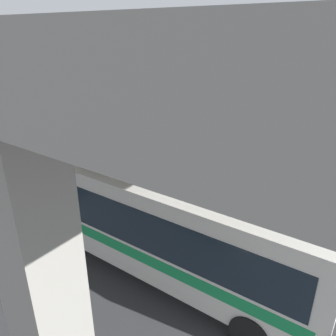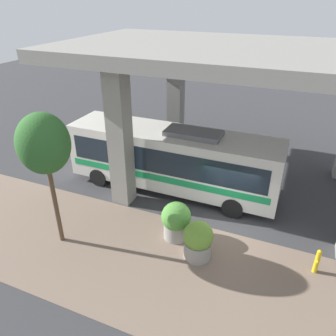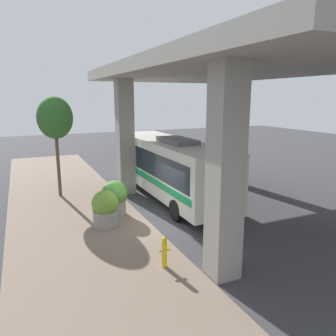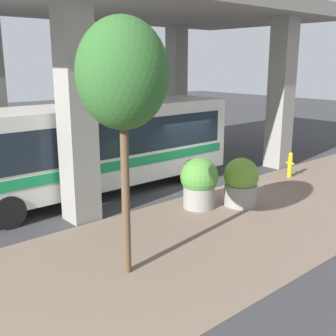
{
  "view_description": "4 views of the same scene",
  "coord_description": "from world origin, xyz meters",
  "px_view_note": "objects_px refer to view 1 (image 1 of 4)",
  "views": [
    {
      "loc": [
        9.54,
        8.83,
        7.22
      ],
      "look_at": [
        0.41,
        2.4,
        2.51
      ],
      "focal_mm": 35.0,
      "sensor_mm": 36.0,
      "label": 1
    },
    {
      "loc": [
        -11.52,
        -2.32,
        9.4
      ],
      "look_at": [
        0.34,
        2.67,
        2.45
      ],
      "focal_mm": 35.0,
      "sensor_mm": 36.0,
      "label": 2
    },
    {
      "loc": [
        -5.05,
        -13.22,
        5.64
      ],
      "look_at": [
        1.65,
        1.6,
        2.11
      ],
      "focal_mm": 35.0,
      "sensor_mm": 36.0,
      "label": 3
    },
    {
      "loc": [
        -10.55,
        11.25,
        4.77
      ],
      "look_at": [
        0.81,
        1.33,
        0.94
      ],
      "focal_mm": 45.0,
      "sensor_mm": 36.0,
      "label": 4
    }
  ],
  "objects_px": {
    "planter_middle": "(175,187)",
    "fire_hydrant": "(85,167)",
    "bus": "(154,213)",
    "planter_front": "(162,176)",
    "street_tree_near": "(306,110)"
  },
  "relations": [
    {
      "from": "planter_front",
      "to": "bus",
      "type": "bearing_deg",
      "value": 33.26
    },
    {
      "from": "bus",
      "to": "planter_front",
      "type": "xyz_separation_m",
      "value": [
        -4.39,
        -2.88,
        -1.09
      ]
    },
    {
      "from": "bus",
      "to": "street_tree_near",
      "type": "bearing_deg",
      "value": 153.98
    },
    {
      "from": "planter_middle",
      "to": "street_tree_near",
      "type": "xyz_separation_m",
      "value": [
        -2.07,
        4.43,
        3.6
      ]
    },
    {
      "from": "planter_middle",
      "to": "planter_front",
      "type": "bearing_deg",
      "value": -121.89
    },
    {
      "from": "planter_middle",
      "to": "fire_hydrant",
      "type": "bearing_deg",
      "value": -88.35
    },
    {
      "from": "planter_front",
      "to": "fire_hydrant",
      "type": "bearing_deg",
      "value": -78.03
    },
    {
      "from": "bus",
      "to": "fire_hydrant",
      "type": "relative_size",
      "value": 10.06
    },
    {
      "from": "fire_hydrant",
      "to": "street_tree_near",
      "type": "xyz_separation_m",
      "value": [
        -2.23,
        10.03,
        3.93
      ]
    },
    {
      "from": "planter_middle",
      "to": "street_tree_near",
      "type": "height_order",
      "value": "street_tree_near"
    },
    {
      "from": "street_tree_near",
      "to": "planter_middle",
      "type": "bearing_deg",
      "value": -64.96
    },
    {
      "from": "fire_hydrant",
      "to": "planter_front",
      "type": "distance_m",
      "value": 4.47
    },
    {
      "from": "planter_front",
      "to": "street_tree_near",
      "type": "relative_size",
      "value": 0.29
    },
    {
      "from": "bus",
      "to": "planter_middle",
      "type": "distance_m",
      "value": 4.12
    },
    {
      "from": "fire_hydrant",
      "to": "planter_middle",
      "type": "height_order",
      "value": "planter_middle"
    }
  ]
}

